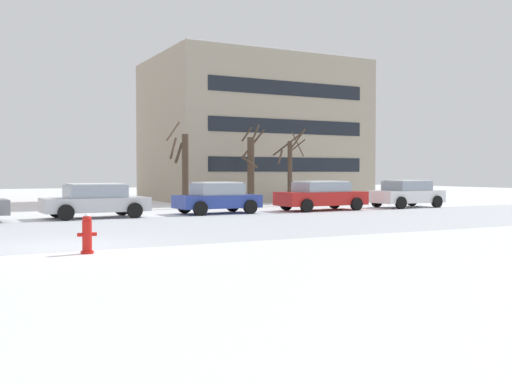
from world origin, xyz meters
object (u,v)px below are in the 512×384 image
at_px(fire_hydrant, 87,233).
at_px(parked_car_white, 407,194).
at_px(parked_car_blue, 217,198).
at_px(parked_car_red, 321,195).
at_px(parked_car_silver, 95,200).

bearing_deg(fire_hydrant, parked_car_white, 29.52).
distance_m(parked_car_blue, parked_car_white, 11.14).
xyz_separation_m(parked_car_red, parked_car_white, (5.57, 0.04, 0.00)).
xyz_separation_m(fire_hydrant, parked_car_red, (13.82, 10.94, 0.28)).
height_order(fire_hydrant, parked_car_white, parked_car_white).
height_order(parked_car_silver, parked_car_white, parked_car_white).
relative_size(parked_car_silver, parked_car_white, 1.08).
distance_m(parked_car_silver, parked_car_white, 16.71).
bearing_deg(parked_car_silver, parked_car_red, -0.62).
distance_m(fire_hydrant, parked_car_blue, 13.88).
xyz_separation_m(parked_car_silver, parked_car_blue, (5.57, 0.11, 0.00)).
bearing_deg(parked_car_white, parked_car_blue, 179.04).
bearing_deg(fire_hydrant, parked_car_silver, 76.39).
xyz_separation_m(fire_hydrant, parked_car_blue, (8.25, 11.16, 0.27)).
bearing_deg(parked_car_red, fire_hydrant, -141.64).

